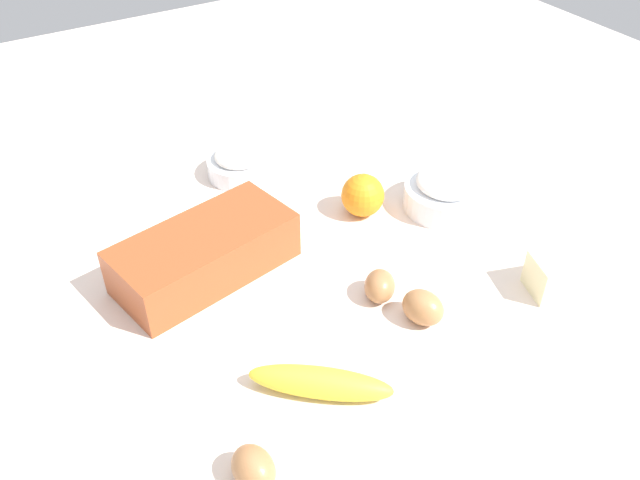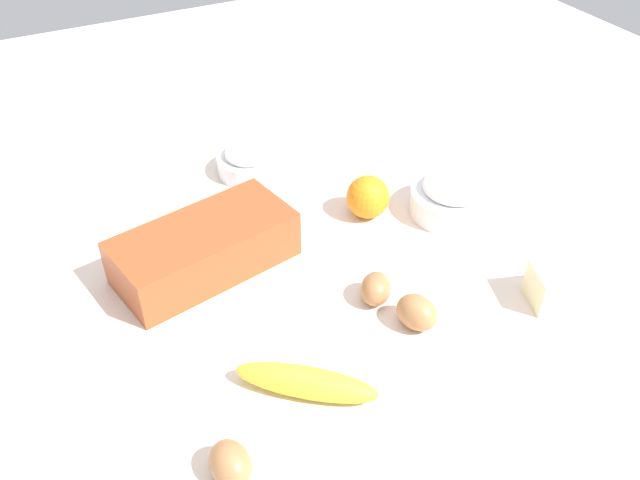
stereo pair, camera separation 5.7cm
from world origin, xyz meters
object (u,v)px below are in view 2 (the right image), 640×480
egg_near_butter (376,289)px  egg_loose (417,312)px  sugar_bowl (453,196)px  loaf_pan (204,247)px  butter_block (561,285)px  flour_bowl (247,160)px  banana (306,382)px  orange_fruit (368,197)px  egg_beside_bowl (230,463)px

egg_near_butter → egg_loose: size_ratio=0.92×
sugar_bowl → loaf_pan: bearing=172.9°
egg_near_butter → egg_loose: egg_loose is taller
butter_block → egg_near_butter: bearing=152.7°
loaf_pan → butter_block: 0.54m
flour_bowl → butter_block: size_ratio=1.37×
flour_bowl → egg_loose: 0.49m
loaf_pan → egg_loose: bearing=-60.2°
sugar_bowl → banana: sugar_bowl is taller
butter_block → egg_near_butter: butter_block is taller
sugar_bowl → egg_near_butter: 0.27m
sugar_bowl → butter_block: bearing=-87.9°
banana → flour_bowl: bearing=75.6°
orange_fruit → egg_near_butter: orange_fruit is taller
banana → egg_beside_bowl: bearing=-152.3°
flour_bowl → egg_loose: flour_bowl is taller
butter_block → flour_bowl: bearing=117.3°
loaf_pan → sugar_bowl: 0.44m
flour_bowl → banana: bearing=-104.4°
banana → egg_near_butter: (0.17, 0.11, 0.00)m
banana → egg_loose: (0.20, 0.04, 0.01)m
loaf_pan → egg_near_butter: bearing=-54.4°
banana → egg_beside_bowl: egg_beside_bowl is taller
egg_near_butter → loaf_pan: bearing=137.0°
loaf_pan → banana: bearing=-95.5°
flour_bowl → butter_block: same height
banana → butter_block: size_ratio=2.11×
sugar_bowl → butter_block: size_ratio=1.64×
egg_beside_bowl → orange_fruit: bearing=42.8°
sugar_bowl → banana: 0.47m
butter_block → egg_beside_bowl: size_ratio=1.47×
flour_bowl → egg_near_butter: bearing=-85.1°
flour_bowl → egg_beside_bowl: (-0.26, -0.59, -0.00)m
butter_block → egg_loose: bearing=165.9°
flour_bowl → banana: flour_bowl is taller
sugar_bowl → egg_loose: (-0.21, -0.20, -0.01)m
egg_near_butter → egg_loose: 0.08m
flour_bowl → sugar_bowl: sugar_bowl is taller
egg_beside_bowl → sugar_bowl: bearing=30.0°
loaf_pan → egg_loose: 0.34m
orange_fruit → egg_loose: orange_fruit is taller
flour_bowl → orange_fruit: (0.13, -0.22, 0.01)m
egg_near_butter → egg_beside_bowl: egg_beside_bowl is taller
orange_fruit → egg_loose: (-0.07, -0.26, -0.01)m
loaf_pan → egg_near_butter: (0.20, -0.19, -0.02)m
egg_near_butter → egg_loose: (0.03, -0.07, 0.00)m
loaf_pan → flour_bowl: size_ratio=2.43×
butter_block → sugar_bowl: bearing=92.1°
sugar_bowl → egg_near_butter: sugar_bowl is taller
orange_fruit → flour_bowl: bearing=121.2°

